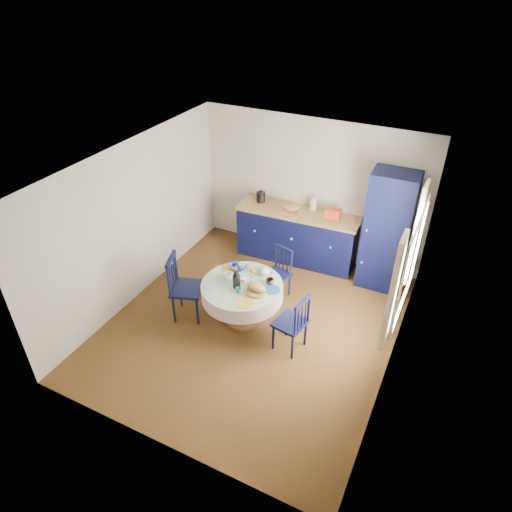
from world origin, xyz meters
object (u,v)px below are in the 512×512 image
(mug_c, at_px, (270,281))
(mug_d, at_px, (242,266))
(chair_right, at_px, (293,323))
(cobalt_bowl, at_px, (238,267))
(dining_table, at_px, (243,291))
(kitchen_counter, at_px, (297,234))
(mug_a, at_px, (229,277))
(pantry_cabinet, at_px, (387,232))
(mug_b, at_px, (238,291))
(chair_left, at_px, (184,287))
(chair_far, at_px, (278,273))

(mug_c, bearing_deg, mug_d, 163.93)
(chair_right, height_order, cobalt_bowl, chair_right)
(dining_table, relative_size, chair_right, 1.27)
(kitchen_counter, xyz_separation_m, cobalt_bowl, (-0.29, -1.68, 0.25))
(mug_a, bearing_deg, kitchen_counter, 81.80)
(pantry_cabinet, xyz_separation_m, mug_b, (-1.54, -2.07, -0.25))
(chair_left, height_order, mug_a, chair_left)
(chair_right, bearing_deg, chair_far, -136.06)
(mug_c, bearing_deg, pantry_cabinet, 53.82)
(chair_far, relative_size, mug_a, 6.15)
(chair_left, bearing_deg, chair_far, -63.64)
(kitchen_counter, distance_m, mug_b, 2.20)
(dining_table, height_order, mug_b, dining_table)
(mug_a, bearing_deg, pantry_cabinet, 45.71)
(dining_table, relative_size, mug_a, 8.58)
(chair_left, xyz_separation_m, mug_c, (1.20, 0.41, 0.23))
(mug_a, bearing_deg, chair_left, -158.82)
(chair_left, distance_m, mug_a, 0.71)
(pantry_cabinet, height_order, dining_table, pantry_cabinet)
(chair_left, distance_m, cobalt_bowl, 0.85)
(chair_left, xyz_separation_m, mug_d, (0.68, 0.56, 0.23))
(mug_a, bearing_deg, cobalt_bowl, 90.23)
(chair_right, bearing_deg, pantry_cabinet, 171.27)
(dining_table, height_order, cobalt_bowl, dining_table)
(chair_right, distance_m, mug_d, 1.19)
(kitchen_counter, xyz_separation_m, chair_right, (0.81, -2.16, -0.02))
(pantry_cabinet, relative_size, mug_a, 14.57)
(chair_right, distance_m, mug_c, 0.69)
(pantry_cabinet, xyz_separation_m, mug_d, (-1.76, -1.54, -0.24))
(chair_left, relative_size, mug_d, 9.66)
(mug_b, distance_m, mug_c, 0.49)
(chair_far, bearing_deg, mug_a, -101.11)
(mug_b, bearing_deg, chair_left, -178.00)
(mug_a, height_order, cobalt_bowl, mug_a)
(kitchen_counter, xyz_separation_m, mug_a, (-0.28, -1.97, 0.27))
(dining_table, bearing_deg, mug_c, 28.58)
(pantry_cabinet, xyz_separation_m, mug_a, (-1.82, -1.86, -0.23))
(mug_c, xyz_separation_m, cobalt_bowl, (-0.58, 0.13, -0.02))
(pantry_cabinet, distance_m, mug_c, 2.11)
(dining_table, relative_size, mug_b, 13.18)
(mug_c, relative_size, cobalt_bowl, 0.47)
(dining_table, bearing_deg, kitchen_counter, 88.66)
(chair_right, distance_m, mug_b, 0.86)
(pantry_cabinet, bearing_deg, dining_table, -131.10)
(chair_far, height_order, cobalt_bowl, chair_far)
(pantry_cabinet, distance_m, chair_right, 2.24)
(chair_right, xyz_separation_m, mug_b, (-0.82, -0.02, 0.28))
(chair_far, bearing_deg, chair_left, -118.54)
(chair_right, bearing_deg, mug_d, -105.50)
(mug_b, bearing_deg, dining_table, 100.81)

